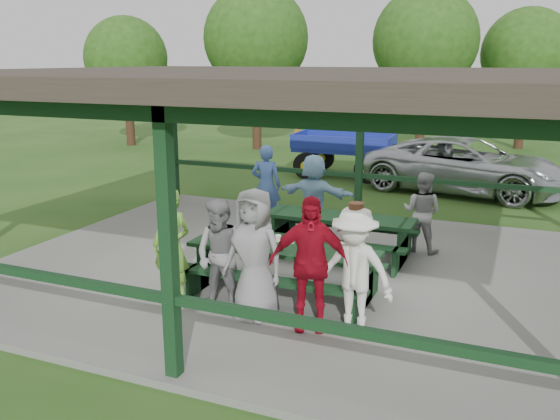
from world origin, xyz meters
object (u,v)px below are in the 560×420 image
at_px(spectator_blue, 266,185).
at_px(pickup_truck, 466,166).
at_px(contestant_green, 172,246).
at_px(picnic_table_far, 339,231).
at_px(picnic_table_near, 283,264).
at_px(spectator_grey, 422,212).
at_px(contestant_white_fedora, 354,270).
at_px(contestant_grey_left, 221,256).
at_px(spectator_lblue, 314,196).
at_px(contestant_grey_mid, 254,254).
at_px(contestant_red, 309,263).
at_px(farm_trailer, 344,154).

xyz_separation_m(spectator_blue, pickup_truck, (3.49, 5.33, -0.22)).
bearing_deg(contestant_green, picnic_table_far, 60.57).
height_order(picnic_table_near, pickup_truck, pickup_truck).
bearing_deg(spectator_grey, contestant_white_fedora, 96.61).
distance_m(contestant_green, pickup_truck, 10.05).
distance_m(contestant_grey_left, spectator_blue, 4.45).
bearing_deg(picnic_table_near, contestant_white_fedora, -31.70).
xyz_separation_m(contestant_grey_left, spectator_lblue, (0.01, 3.77, 0.04)).
height_order(contestant_grey_mid, contestant_red, contestant_grey_mid).
xyz_separation_m(picnic_table_far, farm_trailer, (-2.24, 7.74, 0.12)).
height_order(spectator_lblue, spectator_grey, spectator_lblue).
xyz_separation_m(contestant_white_fedora, spectator_grey, (0.23, 3.69, -0.10)).
distance_m(contestant_grey_mid, contestant_white_fedora, 1.36).
bearing_deg(spectator_grey, contestant_grey_left, 70.93).
bearing_deg(contestant_green, spectator_lblue, 78.28).
height_order(contestant_grey_left, spectator_blue, spectator_blue).
distance_m(spectator_blue, farm_trailer, 6.31).
height_order(spectator_lblue, farm_trailer, spectator_lblue).
xyz_separation_m(contestant_white_fedora, pickup_truck, (0.40, 9.56, -0.19)).
height_order(spectator_lblue, spectator_blue, spectator_blue).
relative_size(picnic_table_near, contestant_green, 1.72).
bearing_deg(spectator_blue, contestant_grey_mid, 98.98).
distance_m(picnic_table_far, pickup_truck, 6.92).
bearing_deg(pickup_truck, spectator_lblue, 169.29).
height_order(picnic_table_far, spectator_grey, spectator_grey).
bearing_deg(picnic_table_near, farm_trailer, 101.61).
bearing_deg(contestant_red, pickup_truck, 67.08).
bearing_deg(contestant_white_fedora, spectator_grey, 94.76).
relative_size(picnic_table_near, spectator_lblue, 1.71).
bearing_deg(contestant_grey_mid, contestant_green, -174.57).
bearing_deg(contestant_red, spectator_lblue, 91.43).
bearing_deg(contestant_red, contestant_grey_mid, 159.27).
bearing_deg(spectator_grey, contestant_grey_mid, 77.17).
bearing_deg(spectator_blue, contestant_green, 82.45).
height_order(picnic_table_far, contestant_red, contestant_red).
xyz_separation_m(picnic_table_far, contestant_green, (-1.64, -2.80, 0.35)).
height_order(contestant_grey_left, contestant_red, contestant_red).
distance_m(contestant_green, farm_trailer, 10.56).
xyz_separation_m(contestant_grey_mid, spectator_blue, (-1.73, 4.28, -0.04)).
distance_m(spectator_lblue, spectator_blue, 1.34).
relative_size(spectator_lblue, spectator_blue, 0.97).
distance_m(picnic_table_near, spectator_blue, 3.90).
relative_size(contestant_grey_left, contestant_red, 0.90).
bearing_deg(contestant_red, contestant_green, 160.15).
bearing_deg(picnic_table_near, spectator_lblue, 100.97).
bearing_deg(spectator_lblue, contestant_grey_mid, 101.76).
bearing_deg(spectator_blue, farm_trailer, -101.24).
bearing_deg(pickup_truck, spectator_blue, 157.18).
relative_size(contestant_grey_left, contestant_white_fedora, 0.93).
bearing_deg(contestant_white_fedora, spectator_lblue, 124.74).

